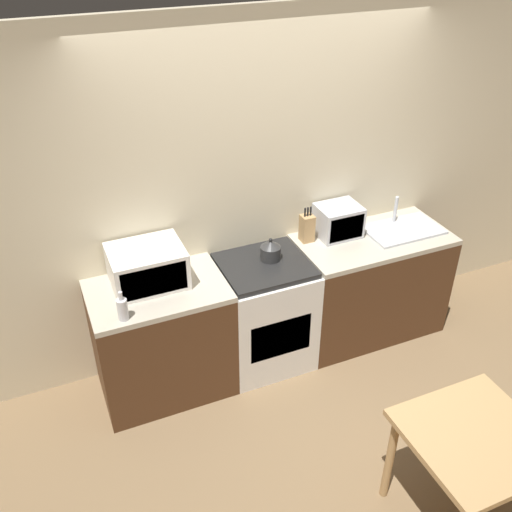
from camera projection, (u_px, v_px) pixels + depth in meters
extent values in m
plane|color=brown|center=(330.00, 427.00, 4.00)|extent=(16.00, 16.00, 0.00)
cube|color=beige|center=(263.00, 191.00, 4.22)|extent=(10.00, 0.06, 2.60)
cube|color=#4C2D19|center=(163.00, 342.00, 4.12)|extent=(0.94, 0.62, 0.86)
cube|color=#B7AD99|center=(157.00, 291.00, 3.88)|extent=(0.94, 0.62, 0.04)
cube|color=#4C2D19|center=(368.00, 286.00, 4.70)|extent=(1.21, 0.62, 0.86)
cube|color=#B7AD99|center=(374.00, 240.00, 4.45)|extent=(1.21, 0.62, 0.04)
cube|color=silver|center=(264.00, 314.00, 4.38)|extent=(0.66, 0.62, 0.86)
cube|color=black|center=(264.00, 266.00, 4.14)|extent=(0.64, 0.57, 0.04)
cube|color=black|center=(281.00, 338.00, 4.15)|extent=(0.48, 0.02, 0.32)
cylinder|color=#2D2D2D|center=(270.00, 253.00, 4.15)|extent=(0.15, 0.15, 0.11)
cone|color=#2D2D2D|center=(271.00, 244.00, 4.11)|extent=(0.14, 0.14, 0.05)
sphere|color=black|center=(271.00, 240.00, 4.09)|extent=(0.03, 0.03, 0.03)
cube|color=silver|center=(147.00, 266.00, 3.86)|extent=(0.50, 0.39, 0.27)
cube|color=black|center=(154.00, 281.00, 3.71)|extent=(0.44, 0.01, 0.22)
cylinder|color=silver|center=(123.00, 309.00, 3.55)|extent=(0.07, 0.07, 0.15)
cylinder|color=silver|center=(120.00, 296.00, 3.50)|extent=(0.03, 0.03, 0.06)
cube|color=tan|center=(307.00, 228.00, 4.35)|extent=(0.10, 0.10, 0.22)
cylinder|color=black|center=(305.00, 212.00, 4.26)|extent=(0.01, 0.01, 0.07)
cylinder|color=black|center=(308.00, 212.00, 4.27)|extent=(0.01, 0.01, 0.07)
cylinder|color=black|center=(311.00, 211.00, 4.28)|extent=(0.01, 0.01, 0.07)
cube|color=silver|center=(338.00, 221.00, 4.41)|extent=(0.33, 0.27, 0.25)
cube|color=black|center=(347.00, 228.00, 4.31)|extent=(0.29, 0.01, 0.20)
cube|color=silver|center=(403.00, 230.00, 4.52)|extent=(0.60, 0.37, 0.02)
cylinder|color=silver|center=(395.00, 209.00, 4.56)|extent=(0.03, 0.03, 0.22)
cube|color=tan|center=(477.00, 438.00, 3.06)|extent=(0.72, 0.71, 0.04)
cylinder|color=tan|center=(390.00, 458.00, 3.38)|extent=(0.05, 0.05, 0.68)
cylinder|color=tan|center=(470.00, 427.00, 3.58)|extent=(0.05, 0.05, 0.68)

